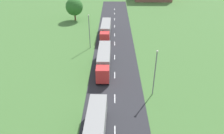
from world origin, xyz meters
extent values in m
cube|color=#2B2B30|center=(0.00, 24.50, 0.03)|extent=(10.00, 140.00, 0.06)
cube|color=white|center=(0.00, 16.43, 0.07)|extent=(0.16, 2.40, 0.01)
cube|color=white|center=(0.00, 23.94, 0.07)|extent=(0.16, 2.40, 0.01)
cube|color=white|center=(0.00, 31.45, 0.07)|extent=(0.16, 2.40, 0.01)
cube|color=white|center=(0.00, 39.29, 0.07)|extent=(0.16, 2.40, 0.01)
cube|color=white|center=(0.00, 47.17, 0.07)|extent=(0.16, 2.40, 0.01)
cube|color=white|center=(0.00, 53.37, 0.07)|extent=(0.16, 2.40, 0.01)
cube|color=white|center=(0.00, 60.69, 0.07)|extent=(0.16, 2.40, 0.01)
cube|color=white|center=(0.00, 68.14, 0.07)|extent=(0.16, 2.40, 0.01)
cube|color=white|center=(0.00, 75.15, 0.07)|extent=(0.16, 2.40, 0.01)
cube|color=white|center=(0.00, 81.24, 0.07)|extent=(0.16, 2.40, 0.01)
cube|color=gray|center=(-2.55, 15.48, 2.23)|extent=(2.73, 9.97, 2.74)
cube|color=black|center=(-2.55, 15.48, 0.66)|extent=(1.11, 9.44, 0.24)
cylinder|color=black|center=(-1.43, 18.43, 0.56)|extent=(0.37, 1.01, 1.00)
cylinder|color=black|center=(-3.53, 18.48, 0.56)|extent=(0.37, 1.01, 1.00)
cylinder|color=black|center=(-1.41, 19.62, 0.56)|extent=(0.37, 1.01, 1.00)
cylinder|color=black|center=(-3.51, 19.66, 0.56)|extent=(0.37, 1.01, 1.00)
cube|color=red|center=(-2.26, 28.70, 1.95)|extent=(2.45, 2.28, 2.79)
cube|color=black|center=(-2.26, 27.62, 2.45)|extent=(2.10, 0.11, 1.23)
cube|color=gray|center=(-2.24, 35.23, 2.31)|extent=(2.53, 10.09, 2.91)
cube|color=black|center=(-2.24, 35.23, 0.66)|extent=(0.93, 9.58, 0.24)
cylinder|color=black|center=(-1.21, 28.13, 0.56)|extent=(0.35, 1.00, 1.00)
cylinder|color=black|center=(-3.31, 28.13, 0.56)|extent=(0.35, 1.00, 1.00)
cylinder|color=black|center=(-1.18, 38.25, 0.56)|extent=(0.35, 1.00, 1.00)
cylinder|color=black|center=(-3.28, 38.25, 0.56)|extent=(0.35, 1.00, 1.00)
cylinder|color=black|center=(-1.18, 39.46, 0.56)|extent=(0.35, 1.00, 1.00)
cylinder|color=black|center=(-3.28, 39.46, 0.56)|extent=(0.35, 1.00, 1.00)
cube|color=red|center=(-2.58, 46.92, 1.87)|extent=(2.48, 2.44, 2.62)
cube|color=black|center=(-2.60, 45.78, 2.34)|extent=(2.10, 0.14, 1.15)
cube|color=gray|center=(-2.47, 53.41, 2.25)|extent=(2.67, 9.93, 2.78)
cube|color=black|center=(-2.47, 53.41, 0.66)|extent=(1.06, 9.41, 0.24)
cylinder|color=black|center=(-1.54, 46.30, 0.56)|extent=(0.37, 1.01, 1.00)
cylinder|color=black|center=(-3.64, 46.34, 0.56)|extent=(0.37, 1.01, 1.00)
cylinder|color=black|center=(-1.37, 56.35, 0.56)|extent=(0.37, 1.01, 1.00)
cylinder|color=black|center=(-3.47, 56.39, 0.56)|extent=(0.37, 1.01, 1.00)
cylinder|color=black|center=(-1.35, 57.54, 0.56)|extent=(0.37, 1.01, 1.00)
cylinder|color=black|center=(-3.45, 57.57, 0.56)|extent=(0.37, 1.01, 1.00)
cylinder|color=slate|center=(6.59, 25.32, 4.11)|extent=(0.18, 0.18, 8.22)
sphere|color=silver|center=(6.59, 25.32, 8.34)|extent=(0.36, 0.36, 0.36)
cylinder|color=slate|center=(-6.18, 44.49, 4.13)|extent=(0.18, 0.18, 8.25)
sphere|color=silver|center=(-6.18, 44.49, 8.37)|extent=(0.36, 0.36, 0.36)
cylinder|color=#513823|center=(-13.46, 66.99, 1.24)|extent=(0.52, 0.52, 2.48)
sphere|color=#2D6628|center=(-13.46, 66.99, 4.62)|extent=(5.72, 5.72, 5.72)
camera|label=1|loc=(-0.20, -5.18, 22.95)|focal=34.61mm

